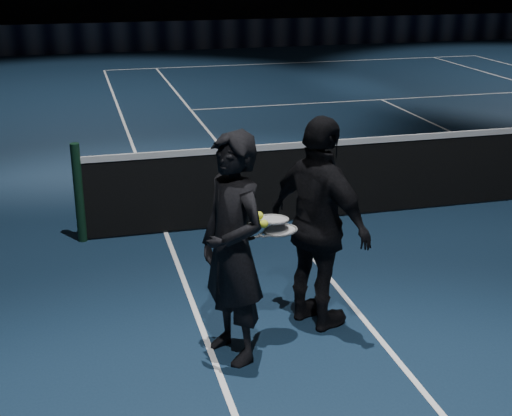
{
  "coord_description": "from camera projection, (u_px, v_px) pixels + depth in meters",
  "views": [
    {
      "loc": [
        -6.39,
        -7.47,
        3.0
      ],
      "look_at": [
        -5.1,
        -2.55,
        1.16
      ],
      "focal_mm": 50.0,
      "sensor_mm": 36.0,
      "label": 1
    }
  ],
  "objects": [
    {
      "name": "sponsor_backdrop",
      "position": [
        267.0,
        33.0,
        23.28
      ],
      "size": [
        22.0,
        0.15,
        0.9
      ],
      "primitive_type": "cube",
      "color": "black",
      "rests_on": "floor"
    },
    {
      "name": "player_b",
      "position": [
        319.0,
        225.0,
        5.79
      ],
      "size": [
        0.86,
        1.14,
        1.8
      ],
      "primitive_type": "imported",
      "rotation": [
        0.0,
        0.0,
        2.03
      ],
      "color": "black",
      "rests_on": "floor"
    },
    {
      "name": "player_a",
      "position": [
        233.0,
        249.0,
        5.32
      ],
      "size": [
        0.65,
        0.77,
        1.8
      ],
      "primitive_type": "imported",
      "rotation": [
        0.0,
        0.0,
        -1.18
      ],
      "color": "black",
      "rests_on": "floor"
    },
    {
      "name": "racket_upper",
      "position": [
        272.0,
        219.0,
        5.52
      ],
      "size": [
        0.71,
        0.49,
        0.1
      ],
      "primitive_type": null,
      "rotation": [
        0.0,
        0.1,
        0.44
      ],
      "color": "black",
      "rests_on": "player_b"
    },
    {
      "name": "net_post_left",
      "position": [
        79.0,
        193.0,
        7.63
      ],
      "size": [
        0.1,
        0.1,
        1.1
      ],
      "primitive_type": "cylinder",
      "color": "black",
      "rests_on": "floor"
    },
    {
      "name": "racket_lower",
      "position": [
        281.0,
        230.0,
        5.55
      ],
      "size": [
        0.71,
        0.45,
        0.03
      ],
      "primitive_type": null,
      "rotation": [
        0.0,
        0.0,
        0.37
      ],
      "color": "black",
      "rests_on": "player_a"
    },
    {
      "name": "tennis_balls",
      "position": [
        260.0,
        221.0,
        5.41
      ],
      "size": [
        0.12,
        0.1,
        0.12
      ],
      "primitive_type": null,
      "color": "yellow",
      "rests_on": "racket_upper"
    }
  ]
}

